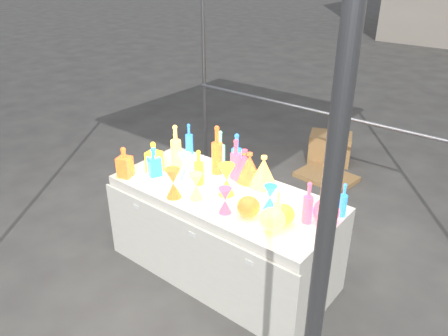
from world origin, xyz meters
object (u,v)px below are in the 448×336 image
Objects in this scene: cardboard_box_closed at (330,148)px; bottle_0 at (176,148)px; display_table at (223,232)px; decanter_0 at (154,157)px; hourglass_0 at (173,183)px; lampshade_0 at (249,167)px; globe_0 at (283,215)px.

cardboard_box_closed is 1.77× the size of bottle_0.
display_table is 6.80× the size of decanter_0.
display_table is 7.87× the size of hourglass_0.
bottle_0 is (-0.36, -2.35, 0.71)m from cardboard_box_closed.
bottle_0 reaches higher than lampshade_0.
lampshade_0 is (0.05, 0.27, 0.50)m from display_table.
hourglass_0 is (0.03, -2.78, 0.68)m from cardboard_box_closed.
cardboard_box_closed is (-0.27, 2.49, -0.19)m from display_table.
display_table is 0.62m from hourglass_0.
cardboard_box_closed is 2.04× the size of lampshade_0.
cardboard_box_closed is at bearing 72.33° from decanter_0.
decanter_0 is (-0.66, -0.09, 0.51)m from display_table.
lampshade_0 is at bearing 146.75° from globe_0.
cardboard_box_closed is 1.86× the size of decanter_0.
bottle_0 reaches higher than globe_0.
cardboard_box_closed is 2.35m from lampshade_0.
cardboard_box_closed is 3.23× the size of globe_0.
cardboard_box_closed is 2.79m from globe_0.
hourglass_0 is 0.86m from globe_0.
decanter_0 is at bearing -140.72° from lampshade_0.
lampshade_0 is at bearing 17.83° from decanter_0.
decanter_0 is at bearing 154.45° from hourglass_0.
hourglass_0 is (-0.24, -0.30, 0.49)m from display_table.
display_table is 6.46× the size of bottle_0.
cardboard_box_closed is 2.16× the size of hourglass_0.
lampshade_0 is (0.29, 0.56, 0.01)m from hourglass_0.
bottle_0 is at bearing 169.76° from globe_0.
bottle_0 is at bearing -156.92° from lampshade_0.
display_table is 11.80× the size of globe_0.
display_table is at bearing -88.51° from lampshade_0.
bottle_0 reaches higher than decanter_0.
lampshade_0 is at bearing -104.27° from cardboard_box_closed.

